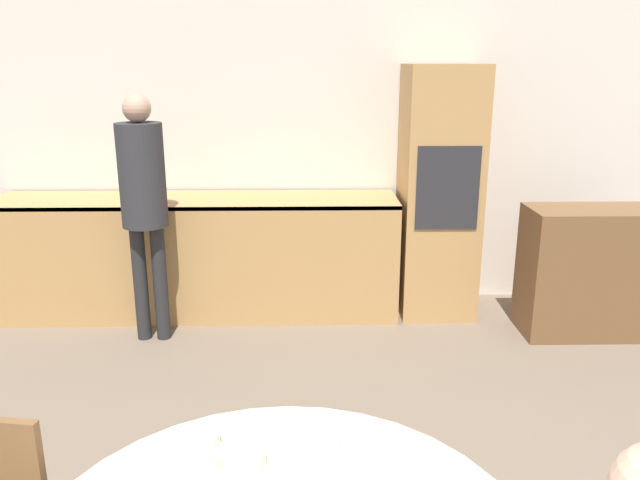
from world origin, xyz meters
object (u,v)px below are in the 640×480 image
bowl_near (241,458)px  cup (329,450)px  sideboard (589,272)px  oven_unit (439,193)px  person_standing (143,191)px  bowl_far (200,440)px

bowl_near → cup: bearing=0.5°
sideboard → bowl_near: sideboard is taller
oven_unit → bowl_near: size_ratio=12.83×
sideboard → person_standing: bearing=-179.1°
sideboard → bowl_far: bearing=-133.3°
oven_unit → bowl_far: size_ratio=15.06×
oven_unit → bowl_far: 3.23m
sideboard → bowl_near: size_ratio=6.27×
person_standing → cup: person_standing is taller
cup → oven_unit: bearing=72.9°
oven_unit → sideboard: size_ratio=2.05×
bowl_near → sideboard: bearing=49.5°
person_standing → cup: bearing=-65.2°
cup → person_standing: bearing=114.8°
oven_unit → person_standing: oven_unit is taller
cup → bowl_far: bearing=166.8°
bowl_far → oven_unit: bearing=65.6°
sideboard → cup: 3.25m
bowl_near → bowl_far: 0.17m
person_standing → cup: (1.17, -2.53, -0.27)m
oven_unit → cup: bearing=-107.1°
person_standing → oven_unit: bearing=13.4°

